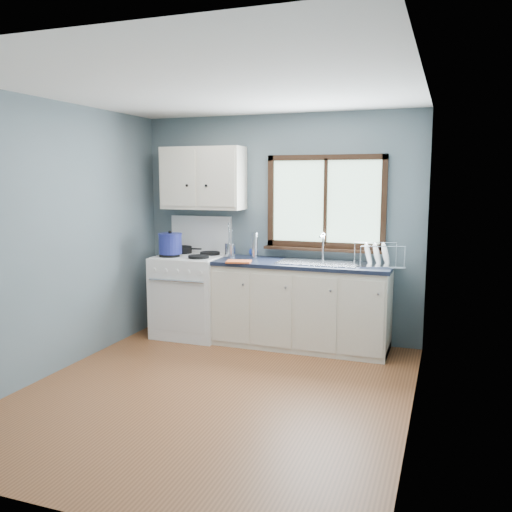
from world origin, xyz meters
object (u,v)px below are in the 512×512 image
(base_cabinets, at_px, (301,309))
(sink, at_px, (318,269))
(dish_rack, at_px, (378,260))
(skillet, at_px, (182,248))
(thermos, at_px, (255,245))
(gas_range, at_px, (191,293))
(stockpot, at_px, (170,243))
(utensil_crock, at_px, (230,250))

(base_cabinets, relative_size, sink, 2.20)
(dish_rack, bearing_deg, skillet, 158.04)
(base_cabinets, height_order, sink, sink)
(thermos, bearing_deg, gas_range, -170.96)
(base_cabinets, bearing_deg, gas_range, -179.18)
(base_cabinets, height_order, stockpot, stockpot)
(stockpot, bearing_deg, base_cabinets, 6.23)
(gas_range, xyz_separation_m, stockpot, (-0.18, -0.14, 0.58))
(gas_range, height_order, sink, gas_range)
(skillet, distance_m, dish_rack, 2.28)
(gas_range, height_order, skillet, gas_range)
(utensil_crock, bearing_deg, gas_range, -162.10)
(base_cabinets, relative_size, dish_rack, 3.38)
(gas_range, xyz_separation_m, sink, (1.49, 0.02, 0.37))
(base_cabinets, bearing_deg, thermos, 170.23)
(gas_range, distance_m, dish_rack, 2.15)
(utensil_crock, height_order, dish_rack, utensil_crock)
(thermos, distance_m, dish_rack, 1.36)
(skillet, bearing_deg, utensil_crock, -8.94)
(gas_range, distance_m, stockpot, 0.63)
(base_cabinets, relative_size, skillet, 4.88)
(gas_range, xyz_separation_m, skillet, (-0.19, 0.15, 0.49))
(stockpot, distance_m, thermos, 0.95)
(skillet, bearing_deg, sink, -12.69)
(base_cabinets, xyz_separation_m, skillet, (-1.49, 0.13, 0.57))
(sink, xyz_separation_m, dish_rack, (0.61, 0.03, 0.12))
(utensil_crock, distance_m, thermos, 0.31)
(gas_range, height_order, stockpot, gas_range)
(utensil_crock, bearing_deg, skillet, 179.35)
(sink, relative_size, utensil_crock, 2.20)
(gas_range, bearing_deg, thermos, 9.04)
(skillet, bearing_deg, base_cabinets, -13.20)
(sink, bearing_deg, dish_rack, 2.49)
(base_cabinets, height_order, skillet, skillet)
(gas_range, bearing_deg, stockpot, -140.89)
(skillet, distance_m, utensil_crock, 0.62)
(dish_rack, bearing_deg, gas_range, 161.83)
(base_cabinets, relative_size, utensil_crock, 4.84)
(sink, bearing_deg, base_cabinets, 179.87)
(sink, xyz_separation_m, skillet, (-1.67, 0.13, 0.13))
(utensil_crock, relative_size, thermos, 1.35)
(sink, bearing_deg, thermos, 172.51)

